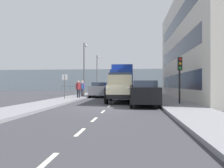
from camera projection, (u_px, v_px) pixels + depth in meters
ground_plane at (119, 98)px, 23.65m from camera, size 80.00×80.00×0.00m
sidewalk_left at (161, 97)px, 23.18m from camera, size 2.62×43.57×0.15m
sidewalk_right at (78, 97)px, 24.12m from camera, size 2.62×43.57×0.15m
road_centreline_markings at (118, 98)px, 23.03m from camera, size 0.12×39.53×0.01m
building_terrace at (214, 47)px, 21.16m from camera, size 7.45×19.51×10.51m
sea_horizon at (126, 80)px, 48.31m from camera, size 80.00×0.80×5.00m
seawall_railing at (126, 87)px, 44.73m from camera, size 28.08×0.08×1.20m
truck_vintage_cream at (120, 88)px, 17.30m from camera, size 2.17×5.64×2.43m
lorry_cargo_blue at (123, 80)px, 26.76m from camera, size 2.58×8.20×3.87m
car_black_kerbside_near at (144, 93)px, 14.28m from camera, size 1.91×4.37×1.72m
car_maroon_kerbside_1 at (141, 91)px, 19.66m from camera, size 1.77×4.53×1.72m
car_red_kerbside_2 at (139, 89)px, 25.49m from camera, size 1.90×3.96×1.72m
car_grey_oppositeside_0 at (99, 89)px, 24.93m from camera, size 1.88×4.55×1.72m
pedestrian_by_lamp at (78, 88)px, 21.20m from camera, size 0.53×0.34×1.71m
pedestrian_in_dark_coat at (82, 88)px, 23.45m from camera, size 0.53×0.34×1.65m
pedestrian_couple_b at (83, 87)px, 25.54m from camera, size 0.53×0.34×1.81m
pedestrian_couple_a at (82, 88)px, 27.36m from camera, size 0.53×0.34×1.58m
pedestrian_near_railing at (94, 87)px, 29.08m from camera, size 0.53×0.34×1.60m
traffic_light_near at (180, 70)px, 14.63m from camera, size 0.28×0.41×3.20m
lamp_post_promenade at (84, 64)px, 26.27m from camera, size 0.32×1.14×6.47m
lamp_post_far at (97, 70)px, 36.42m from camera, size 0.32×1.14×6.37m
street_sign at (65, 82)px, 19.53m from camera, size 0.50×0.07×2.25m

